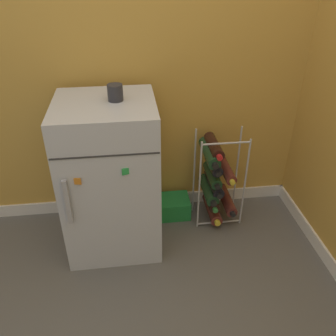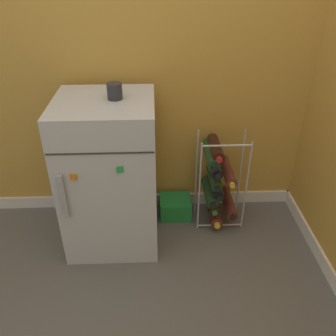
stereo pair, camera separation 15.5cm
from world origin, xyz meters
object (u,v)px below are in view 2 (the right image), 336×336
soda_box (175,207)px  fridge_top_cup (115,91)px  mini_fridge (110,175)px  wine_rack (216,182)px

soda_box → fridge_top_cup: 0.99m
mini_fridge → wine_rack: bearing=10.6°
mini_fridge → wine_rack: size_ratio=1.44×
soda_box → wine_rack: bearing=-15.0°
soda_box → fridge_top_cup: size_ratio=2.50×
wine_rack → fridge_top_cup: bearing=-169.9°
fridge_top_cup → wine_rack: bearing=10.1°
wine_rack → soda_box: bearing=165.0°
mini_fridge → fridge_top_cup: (0.06, 0.02, 0.51)m
wine_rack → soda_box: (-0.26, 0.07, -0.25)m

